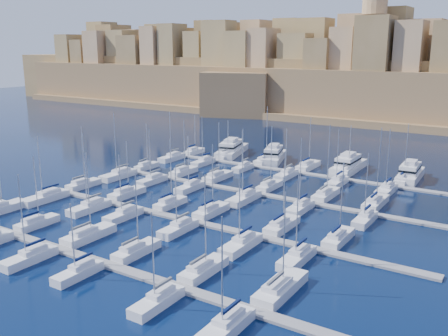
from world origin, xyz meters
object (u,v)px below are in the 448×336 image
Objects in this scene: sailboat_2 at (88,235)px; sailboat_4 at (203,269)px; motor_yacht_c at (348,165)px; motor_yacht_a at (232,149)px; motor_yacht_d at (410,173)px; motor_yacht_b at (274,155)px.

sailboat_4 is at bearing -0.98° from sailboat_2.
sailboat_4 is 0.92× the size of motor_yacht_c.
motor_yacht_a is (-39.05, 70.66, 0.97)m from sailboat_4.
motor_yacht_d is at bearing -1.58° from motor_yacht_a.
sailboat_4 is 80.74m from motor_yacht_a.
sailboat_2 reaches higher than motor_yacht_b.
motor_yacht_a is at bearing 102.08° from sailboat_2.
sailboat_2 is at bearing -77.92° from motor_yacht_a.
motor_yacht_b and motor_yacht_c have the same top height.
sailboat_2 is 0.81× the size of motor_yacht_a.
motor_yacht_c is (21.55, 0.28, 0.00)m from motor_yacht_b.
sailboat_2 is 71.85m from motor_yacht_a.
motor_yacht_c and motor_yacht_d have the same top height.
motor_yacht_c is at bearing 0.74° from motor_yacht_b.
sailboat_4 is 70.42m from motor_yacht_d.
sailboat_4 is (24.01, -0.41, -0.01)m from sailboat_2.
motor_yacht_b is 37.15m from motor_yacht_d.
motor_yacht_a is (-15.04, 70.25, 0.96)m from sailboat_2.
motor_yacht_a is at bearing 118.92° from sailboat_4.
motor_yacht_b is (-0.27, 69.10, 0.96)m from sailboat_2.
motor_yacht_d is at bearing -2.05° from motor_yacht_c.
motor_yacht_c is (21.27, 69.38, 0.96)m from sailboat_2.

